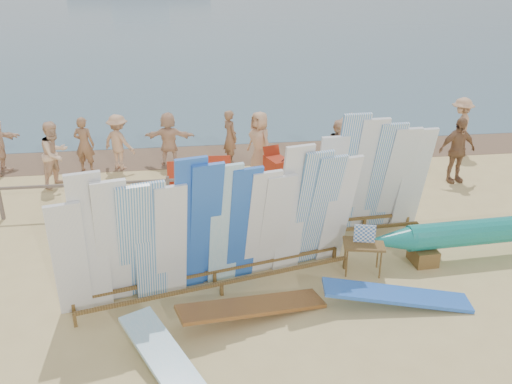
{
  "coord_description": "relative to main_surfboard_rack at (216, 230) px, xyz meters",
  "views": [
    {
      "loc": [
        0.52,
        -9.56,
        5.8
      ],
      "look_at": [
        1.97,
        1.26,
        1.12
      ],
      "focal_mm": 38.0,
      "sensor_mm": 36.0,
      "label": 1
    }
  ],
  "objects": [
    {
      "name": "beach_chair_left",
      "position": [
        0.38,
        4.68,
        -0.98
      ],
      "size": [
        0.64,
        0.66,
        0.96
      ],
      "rotation": [
        0.0,
        0.0,
        -0.06
      ],
      "color": "#AE2A12",
      "rests_on": "ground"
    },
    {
      "name": "vendor_table",
      "position": [
        2.92,
        0.23,
        -0.91
      ],
      "size": [
        0.9,
        0.72,
        1.06
      ],
      "rotation": [
        0.0,
        0.0,
        -0.21
      ],
      "color": "brown",
      "rests_on": "ground"
    },
    {
      "name": "beachgoer_9",
      "position": [
        4.44,
        6.39,
        -0.46
      ],
      "size": [
        1.09,
        0.94,
        1.6
      ],
      "primitive_type": "imported",
      "rotation": [
        0.0,
        0.0,
        3.75
      ],
      "color": "tan",
      "rests_on": "ground"
    },
    {
      "name": "beachgoer_5",
      "position": [
        -0.98,
        7.1,
        -0.44
      ],
      "size": [
        1.58,
        0.7,
        1.64
      ],
      "primitive_type": "imported",
      "rotation": [
        0.0,
        0.0,
        3.01
      ],
      "color": "beige",
      "rests_on": "ground"
    },
    {
      "name": "beachgoer_3",
      "position": [
        -2.45,
        6.92,
        -0.43
      ],
      "size": [
        1.13,
        0.99,
        1.67
      ],
      "primitive_type": "imported",
      "rotation": [
        0.0,
        0.0,
        2.52
      ],
      "color": "tan",
      "rests_on": "ground"
    },
    {
      "name": "stroller",
      "position": [
        1.95,
        4.86,
        -0.82
      ],
      "size": [
        0.78,
        0.94,
        1.11
      ],
      "rotation": [
        0.0,
        0.0,
        0.32
      ],
      "color": "#AE2A12",
      "rests_on": "ground"
    },
    {
      "name": "main_surfboard_rack",
      "position": [
        0.0,
        0.0,
        0.0
      ],
      "size": [
        5.65,
        1.96,
        2.84
      ],
      "rotation": [
        0.0,
        0.0,
        0.24
      ],
      "color": "brown",
      "rests_on": "ground"
    },
    {
      "name": "beachgoer_6",
      "position": [
        1.66,
        6.11,
        -0.35
      ],
      "size": [
        0.81,
        0.98,
        1.82
      ],
      "primitive_type": "imported",
      "rotation": [
        0.0,
        0.0,
        5.23
      ],
      "color": "tan",
      "rests_on": "ground"
    },
    {
      "name": "ground",
      "position": [
        -0.97,
        0.74,
        -1.26
      ],
      "size": [
        160.0,
        160.0,
        0.0
      ],
      "primitive_type": "plane",
      "color": "#D8BF7C",
      "rests_on": "ground"
    },
    {
      "name": "outrigger_canoe",
      "position": [
        5.98,
        0.51,
        -0.7
      ],
      "size": [
        6.23,
        0.85,
        0.88
      ],
      "rotation": [
        0.0,
        0.0,
        0.05
      ],
      "color": "brown",
      "rests_on": "ground"
    },
    {
      "name": "beachgoer_10",
      "position": [
        7.01,
        4.61,
        -0.33
      ],
      "size": [
        1.14,
        0.59,
        1.87
      ],
      "primitive_type": "imported",
      "rotation": [
        0.0,
        0.0,
        0.11
      ],
      "color": "#8C6042",
      "rests_on": "ground"
    },
    {
      "name": "beachgoer_7",
      "position": [
        0.87,
        7.0,
        -0.43
      ],
      "size": [
        0.55,
        0.69,
        1.66
      ],
      "primitive_type": "imported",
      "rotation": [
        0.0,
        0.0,
        1.99
      ],
      "color": "#8C6042",
      "rests_on": "ground"
    },
    {
      "name": "beachgoer_extra_0",
      "position": [
        8.22,
        6.83,
        -0.34
      ],
      "size": [
        1.06,
        1.27,
        1.85
      ],
      "primitive_type": "imported",
      "rotation": [
        0.0,
        0.0,
        4.14
      ],
      "color": "tan",
      "rests_on": "ground"
    },
    {
      "name": "flat_board_a",
      "position": [
        -0.85,
        -2.34,
        -1.26
      ],
      "size": [
        1.73,
        2.64,
        0.43
      ],
      "primitive_type": "cube",
      "rotation": [
        0.14,
        0.0,
        0.48
      ],
      "color": "#8FCBE5",
      "rests_on": "ground"
    },
    {
      "name": "flat_board_d",
      "position": [
        3.19,
        -0.95,
        -1.26
      ],
      "size": [
        2.74,
        0.94,
        0.41
      ],
      "primitive_type": "cube",
      "rotation": [
        0.13,
        0.0,
        1.43
      ],
      "color": "blue",
      "rests_on": "ground"
    },
    {
      "name": "fence",
      "position": [
        -0.97,
        3.74,
        -0.63
      ],
      "size": [
        12.08,
        0.08,
        0.9
      ],
      "color": "#6D5D53",
      "rests_on": "ground"
    },
    {
      "name": "beachgoer_8",
      "position": [
        3.86,
        5.41,
        -0.42
      ],
      "size": [
        0.67,
        0.91,
        1.69
      ],
      "primitive_type": "imported",
      "rotation": [
        0.0,
        0.0,
        1.19
      ],
      "color": "beige",
      "rests_on": "ground"
    },
    {
      "name": "beachgoer_2",
      "position": [
        -4.04,
        5.8,
        -0.35
      ],
      "size": [
        0.83,
        0.98,
        1.83
      ],
      "primitive_type": "imported",
      "rotation": [
        0.0,
        0.0,
        1.02
      ],
      "color": "beige",
      "rests_on": "ground"
    },
    {
      "name": "side_surfboard_rack",
      "position": [
        3.58,
        1.85,
        0.06
      ],
      "size": [
        2.61,
        0.93,
        2.96
      ],
      "rotation": [
        0.0,
        0.0,
        0.06
      ],
      "color": "brown",
      "rests_on": "ground"
    },
    {
      "name": "flat_board_c",
      "position": [
        0.55,
        -0.96,
        -1.26
      ],
      "size": [
        2.74,
        1.25,
        0.43
      ],
      "primitive_type": "cube",
      "rotation": [
        0.14,
        0.0,
        1.84
      ],
      "color": "#925A28",
      "rests_on": "ground"
    },
    {
      "name": "beach_chair_right",
      "position": [
        -0.74,
        4.61,
        -1.01
      ],
      "size": [
        0.59,
        0.61,
        0.89
      ],
      "rotation": [
        0.0,
        0.0,
        -0.06
      ],
      "color": "#AE2A12",
      "rests_on": "ground"
    },
    {
      "name": "beachgoer_1",
      "position": [
        -3.43,
        6.83,
        -0.43
      ],
      "size": [
        0.67,
        0.48,
        1.66
      ],
      "primitive_type": "imported",
      "rotation": [
        0.0,
        0.0,
        2.87
      ],
      "color": "#8C6042",
      "rests_on": "ground"
    },
    {
      "name": "wet_sand_strip",
      "position": [
        -0.97,
        7.94,
        -1.26
      ],
      "size": [
        40.0,
        2.6,
        0.01
      ],
      "primitive_type": "cube",
      "color": "brown",
      "rests_on": "ground"
    }
  ]
}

